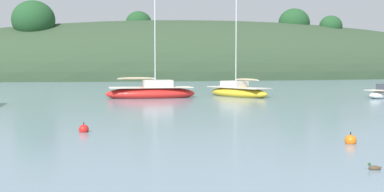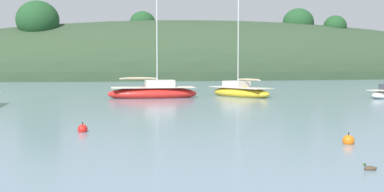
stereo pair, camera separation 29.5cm
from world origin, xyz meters
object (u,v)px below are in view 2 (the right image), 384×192
(sailboat_grey_yawl, at_px, (240,92))
(mooring_buoy_outer, at_px, (83,129))
(sailboat_orange_cutter, at_px, (153,92))
(duck_lone_right, at_px, (370,168))
(mooring_buoy_inner, at_px, (348,141))

(sailboat_grey_yawl, xyz_separation_m, mooring_buoy_outer, (-14.77, -21.24, -0.31))
(sailboat_orange_cutter, xyz_separation_m, duck_lone_right, (1.11, -31.31, -0.42))
(mooring_buoy_inner, distance_m, duck_lone_right, 4.70)
(mooring_buoy_inner, relative_size, duck_lone_right, 1.31)
(sailboat_orange_cutter, height_order, mooring_buoy_inner, sailboat_orange_cutter)
(sailboat_grey_yawl, bearing_deg, sailboat_orange_cutter, 179.67)
(mooring_buoy_outer, bearing_deg, mooring_buoy_inner, -30.73)
(mooring_buoy_outer, distance_m, duck_lone_right, 12.66)
(sailboat_grey_yawl, height_order, duck_lone_right, sailboat_grey_yawl)
(sailboat_grey_yawl, height_order, mooring_buoy_inner, sailboat_grey_yawl)
(sailboat_orange_cutter, distance_m, duck_lone_right, 31.34)
(sailboat_grey_yawl, xyz_separation_m, sailboat_orange_cutter, (-8.14, 0.05, 0.05))
(mooring_buoy_inner, distance_m, mooring_buoy_outer, 11.23)
(sailboat_grey_yawl, distance_m, duck_lone_right, 32.05)
(sailboat_orange_cutter, relative_size, mooring_buoy_outer, 20.49)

